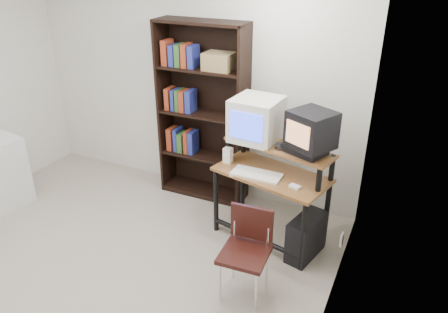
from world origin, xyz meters
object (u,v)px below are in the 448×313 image
at_px(bookshelf, 204,111).
at_px(crt_monitor, 256,119).
at_px(school_chair, 247,244).
at_px(mini_fridge, 0,172).
at_px(pc_tower, 306,237).
at_px(crt_tv, 312,130).
at_px(computer_desk, 272,178).

bearing_deg(bookshelf, crt_monitor, -25.99).
xyz_separation_m(school_chair, mini_fridge, (-3.04, 0.14, -0.07)).
xyz_separation_m(crt_monitor, pc_tower, (0.65, -0.32, -0.97)).
bearing_deg(bookshelf, pc_tower, -25.99).
bearing_deg(pc_tower, mini_fridge, -157.80).
height_order(bookshelf, mini_fridge, bookshelf).
height_order(crt_monitor, crt_tv, crt_monitor).
height_order(computer_desk, pc_tower, computer_desk).
relative_size(computer_desk, bookshelf, 0.58).
xyz_separation_m(computer_desk, bookshelf, (-1.01, 0.54, 0.35)).
relative_size(school_chair, bookshelf, 0.38).
bearing_deg(school_chair, computer_desk, 91.65).
xyz_separation_m(computer_desk, crt_tv, (0.32, 0.03, 0.54)).
bearing_deg(pc_tower, crt_monitor, 167.81).
distance_m(crt_monitor, mini_fridge, 2.96).
height_order(computer_desk, bookshelf, bookshelf).
distance_m(crt_monitor, bookshelf, 0.86).
bearing_deg(crt_tv, school_chair, -79.56).
bearing_deg(mini_fridge, bookshelf, 41.25).
bearing_deg(crt_monitor, computer_desk, -30.86).
height_order(crt_tv, bookshelf, bookshelf).
height_order(crt_tv, school_chair, crt_tv).
distance_m(crt_monitor, crt_tv, 0.59).
bearing_deg(school_chair, crt_monitor, 104.68).
bearing_deg(school_chair, bookshelf, 125.55).
xyz_separation_m(crt_tv, school_chair, (-0.25, -0.83, -0.75)).
bearing_deg(computer_desk, mini_fridge, -154.18).
relative_size(pc_tower, mini_fridge, 0.57).
relative_size(crt_monitor, pc_tower, 1.06).
bearing_deg(crt_tv, crt_monitor, -166.23).
bearing_deg(school_chair, mini_fridge, 173.96).
relative_size(crt_monitor, mini_fridge, 0.61).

